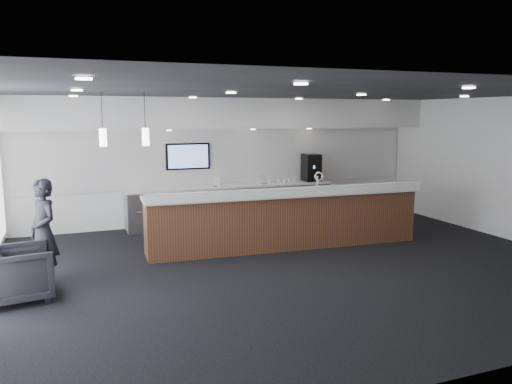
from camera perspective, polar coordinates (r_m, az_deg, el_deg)
name	(u,v)px	position (r m, az deg, el deg)	size (l,w,h in m)	color
ground	(297,266)	(8.88, 4.74, -8.39)	(10.00, 10.00, 0.00)	black
ceiling	(300,92)	(8.49, 5.00, 11.32)	(10.00, 8.00, 0.02)	black
back_wall	(227,161)	(12.26, -3.32, 3.57)	(10.00, 0.02, 3.00)	white
soffit_bulkhead	(233,113)	(11.78, -2.69, 8.96)	(10.00, 0.90, 0.70)	silver
alcove_panel	(227,157)	(12.22, -3.28, 4.02)	(9.80, 0.06, 1.40)	silver
back_credenza	(232,204)	(12.06, -2.75, -1.42)	(5.06, 0.66, 0.95)	#95989D
wall_tv	(188,156)	(11.89, -7.79, 4.06)	(1.05, 0.08, 0.62)	black
pendant_left	(148,137)	(8.54, -12.25, 6.11)	(0.12, 0.12, 0.30)	#FFECC6
pendant_right	(104,138)	(8.46, -16.96, 5.90)	(0.12, 0.12, 0.30)	#FFECC6
ceiling_can_lights	(300,94)	(8.49, 5.00, 11.12)	(7.00, 5.00, 0.02)	white
service_counter	(285,219)	(9.97, 3.36, -3.06)	(5.60, 1.21, 1.49)	#4C2719
coffee_machine	(311,168)	(12.75, 6.33, 2.79)	(0.41, 0.53, 0.69)	black
info_sign_left	(216,182)	(11.77, -4.58, 1.17)	(0.16, 0.02, 0.22)	white
info_sign_right	(262,179)	(12.12, 0.72, 1.50)	(0.19, 0.02, 0.25)	white
armchair	(20,274)	(7.92, -25.38, -8.43)	(0.84, 0.87, 0.79)	black
lounge_guest	(44,232)	(8.43, -23.11, -4.20)	(0.60, 0.40, 1.66)	black
cup_0	(294,180)	(12.50, 4.42, 1.36)	(0.11, 0.11, 0.10)	white
cup_1	(289,180)	(12.44, 3.83, 1.33)	(0.11, 0.11, 0.10)	white
cup_2	(284,181)	(12.38, 3.25, 1.30)	(0.11, 0.11, 0.10)	white
cup_3	(279,181)	(12.33, 2.65, 1.27)	(0.11, 0.11, 0.10)	white
cup_4	(274,181)	(12.27, 2.05, 1.24)	(0.11, 0.11, 0.10)	white
cup_5	(269,181)	(12.22, 1.45, 1.21)	(0.11, 0.11, 0.10)	white
cup_6	(263,182)	(12.17, 0.84, 1.18)	(0.11, 0.11, 0.10)	white
cup_7	(258,182)	(12.11, 0.22, 1.15)	(0.11, 0.11, 0.10)	white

